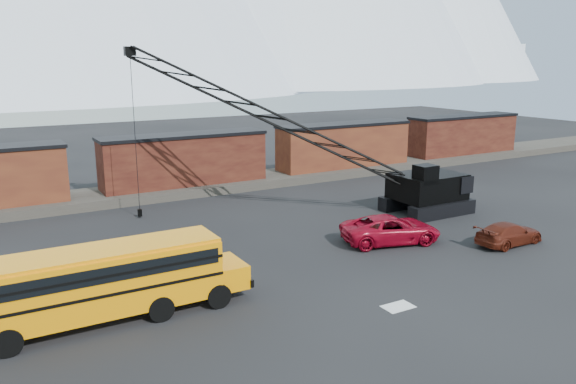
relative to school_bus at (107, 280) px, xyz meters
name	(u,v)px	position (x,y,z in m)	size (l,w,h in m)	color
ground	(337,279)	(10.90, -1.06, -1.79)	(160.00, 160.00, 0.00)	black
gravel_berm	(186,188)	(10.90, 20.94, -1.44)	(120.00, 5.00, 0.70)	#4A443D
boxcar_mid	(184,159)	(10.90, 20.94, 0.97)	(13.70, 3.10, 4.17)	#572618
boxcar_east_near	(344,145)	(26.90, 20.94, 0.97)	(13.70, 3.10, 4.17)	#441A13
boxcar_east_far	(463,134)	(42.90, 20.94, 0.97)	(13.70, 3.10, 4.17)	#572618
snow_patch	(398,307)	(11.40, -5.06, -1.78)	(1.40, 0.90, 0.02)	silver
school_bus	(107,280)	(0.00, 0.00, 0.00)	(11.65, 2.65, 3.19)	orange
red_pickup	(391,229)	(17.01, 2.17, -0.97)	(2.75, 5.95, 1.65)	maroon
maroon_suv	(509,234)	(22.88, -1.61, -1.13)	(1.86, 4.58, 1.33)	#4F190E
crawler_crane	(276,120)	(13.87, 10.75, 4.98)	(21.65, 11.34, 11.76)	black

